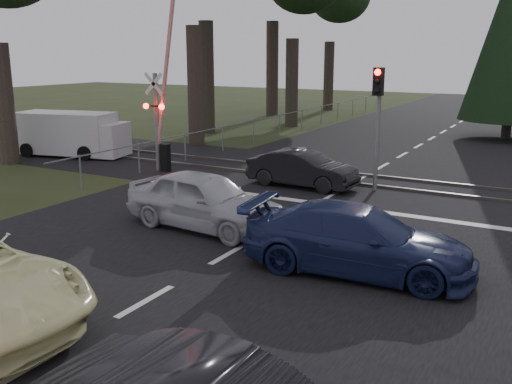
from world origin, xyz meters
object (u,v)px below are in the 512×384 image
Objects in this scene: dark_car_far at (302,169)px; white_van at (73,134)px; traffic_signal_center at (378,108)px; silver_car at (204,200)px; crossing_signal at (161,119)px; blue_sedan at (358,240)px.

dark_car_far is 11.57m from white_van.
traffic_signal_center is 7.11m from silver_car.
silver_car is 1.16× the size of dark_car_far.
traffic_signal_center is 3.28m from dark_car_far.
dark_car_far is (5.90, 0.27, -1.42)m from crossing_signal.
blue_sedan is 17.44m from white_van.
crossing_signal is 5.81m from white_van.
traffic_signal_center reaches higher than white_van.
silver_car is (-2.63, -6.28, -2.04)m from traffic_signal_center.
dark_car_far is at bearing -165.36° from traffic_signal_center.
silver_car is 4.69m from blue_sedan.
dark_car_far is (-4.33, 6.66, -0.08)m from blue_sedan.
dark_car_far is (-2.38, -0.62, -2.17)m from traffic_signal_center.
traffic_signal_center is 0.78× the size of white_van.
white_van is at bearing 66.67° from silver_car.
silver_car is 12.89m from white_van.
crossing_signal is 6.07m from dark_car_far.
white_van reaches higher than dark_car_far.
dark_car_far is at bearing 27.65° from blue_sedan.
crossing_signal is 8.36m from traffic_signal_center.
crossing_signal is at bearing -21.52° from white_van.
crossing_signal is at bearing 94.74° from dark_car_far.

